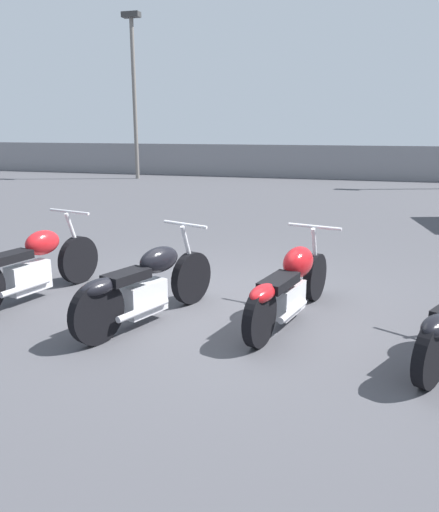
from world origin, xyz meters
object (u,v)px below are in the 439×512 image
light_pole_right (134,81)px  motorcycle_slot_0 (29,266)px  motorcycle_slot_1 (146,285)px  motorcycle_slot_2 (290,285)px

light_pole_right → motorcycle_slot_0: 15.43m
motorcycle_slot_1 → light_pole_right: bearing=135.6°
motorcycle_slot_0 → motorcycle_slot_1: (1.66, -0.30, -0.01)m
light_pole_right → motorcycle_slot_1: (6.79, -14.45, -3.41)m
light_pole_right → motorcycle_slot_0: size_ratio=3.03×
light_pole_right → motorcycle_slot_0: bearing=-70.1°
light_pole_right → motorcycle_slot_2: size_ratio=3.04×
motorcycle_slot_0 → motorcycle_slot_1: size_ratio=1.06×
motorcycle_slot_0 → motorcycle_slot_2: (3.13, 0.15, -0.01)m
light_pole_right → motorcycle_slot_0: light_pole_right is taller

